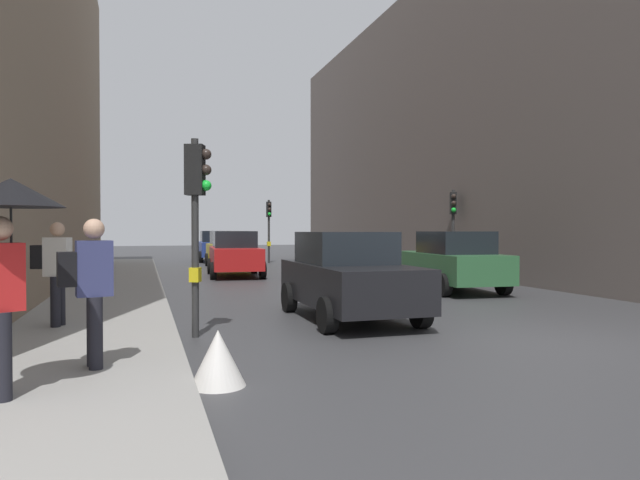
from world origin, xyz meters
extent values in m
plane|color=#38383A|center=(0.00, 0.00, 0.00)|extent=(120.00, 120.00, 0.00)
cube|color=gray|center=(-6.91, 6.00, 0.08)|extent=(2.73, 40.00, 0.16)
cube|color=#5B514C|center=(11.54, 13.78, 6.39)|extent=(12.00, 35.43, 12.78)
cylinder|color=#2D2D2D|center=(5.24, 11.39, 1.67)|extent=(0.12, 0.12, 3.35)
cube|color=black|center=(5.24, 11.39, 2.83)|extent=(0.34, 0.37, 0.84)
cube|color=yellow|center=(5.24, 11.39, 1.05)|extent=(0.25, 0.23, 0.24)
sphere|color=#2D231E|center=(5.17, 11.22, 3.09)|extent=(0.18, 0.18, 0.18)
sphere|color=#2D231E|center=(5.17, 11.22, 2.83)|extent=(0.18, 0.18, 0.18)
sphere|color=green|center=(5.17, 11.22, 2.57)|extent=(0.18, 0.18, 0.18)
cylinder|color=#2D2D2D|center=(-5.24, 2.07, 1.66)|extent=(0.12, 0.12, 3.32)
cube|color=black|center=(-5.24, 2.07, 2.80)|extent=(0.37, 0.33, 0.84)
cube|color=yellow|center=(-5.24, 2.07, 1.05)|extent=(0.22, 0.24, 0.24)
sphere|color=#2D231E|center=(-5.07, 2.00, 3.06)|extent=(0.18, 0.18, 0.18)
sphere|color=#2D231E|center=(-5.07, 2.00, 2.80)|extent=(0.18, 0.18, 0.18)
sphere|color=green|center=(-5.07, 2.00, 2.54)|extent=(0.18, 0.18, 0.18)
cylinder|color=#2D2D2D|center=(0.50, 22.63, 1.73)|extent=(0.12, 0.12, 3.46)
cube|color=black|center=(0.50, 22.63, 2.94)|extent=(0.25, 0.31, 0.84)
cube|color=yellow|center=(0.50, 22.63, 1.05)|extent=(0.20, 0.16, 0.24)
sphere|color=#2D231E|center=(0.50, 22.44, 3.20)|extent=(0.18, 0.18, 0.18)
sphere|color=#2D231E|center=(0.50, 22.44, 2.94)|extent=(0.18, 0.18, 0.18)
sphere|color=green|center=(0.50, 22.44, 2.68)|extent=(0.18, 0.18, 0.18)
cube|color=navy|center=(-2.10, 25.08, 0.72)|extent=(1.97, 4.27, 0.80)
cube|color=black|center=(-2.09, 25.32, 1.44)|extent=(1.68, 2.06, 0.64)
cylinder|color=black|center=(-1.25, 23.69, 0.32)|extent=(0.25, 0.65, 0.64)
cylinder|color=black|center=(-3.05, 23.76, 0.32)|extent=(0.25, 0.65, 0.64)
cylinder|color=black|center=(-1.14, 26.39, 0.32)|extent=(0.25, 0.65, 0.64)
cylinder|color=black|center=(-2.94, 26.46, 0.32)|extent=(0.25, 0.65, 0.64)
cube|color=black|center=(-2.13, 3.07, 0.72)|extent=(1.82, 4.21, 0.80)
cube|color=black|center=(-2.13, 3.32, 1.44)|extent=(1.61, 2.01, 0.64)
cylinder|color=black|center=(-1.23, 1.71, 0.32)|extent=(0.22, 0.64, 0.64)
cylinder|color=black|center=(-3.03, 1.72, 0.32)|extent=(0.22, 0.64, 0.64)
cylinder|color=black|center=(-1.22, 4.41, 0.32)|extent=(0.22, 0.64, 0.64)
cylinder|color=black|center=(-3.02, 4.42, 0.32)|extent=(0.22, 0.64, 0.64)
cube|color=red|center=(-2.66, 14.29, 0.72)|extent=(2.10, 4.32, 0.80)
cube|color=black|center=(-2.65, 14.54, 1.44)|extent=(1.74, 2.11, 0.64)
cylinder|color=black|center=(-1.86, 12.88, 0.32)|extent=(0.27, 0.65, 0.64)
cylinder|color=black|center=(-3.66, 13.01, 0.32)|extent=(0.27, 0.65, 0.64)
cylinder|color=black|center=(-1.67, 15.57, 0.32)|extent=(0.27, 0.65, 0.64)
cylinder|color=black|center=(-3.47, 15.70, 0.32)|extent=(0.27, 0.65, 0.64)
cube|color=#2D6038|center=(2.61, 7.10, 0.72)|extent=(2.09, 4.32, 0.80)
cube|color=black|center=(2.59, 6.85, 1.44)|extent=(1.74, 2.11, 0.64)
cylinder|color=black|center=(1.81, 8.51, 0.32)|extent=(0.26, 0.65, 0.64)
cylinder|color=black|center=(3.60, 8.38, 0.32)|extent=(0.26, 0.65, 0.64)
cylinder|color=black|center=(1.62, 5.82, 0.32)|extent=(0.26, 0.65, 0.64)
cylinder|color=black|center=(3.41, 5.69, 0.32)|extent=(0.26, 0.65, 0.64)
cube|color=yellow|center=(-2.11, 19.56, 0.72)|extent=(1.81, 4.21, 0.80)
cube|color=black|center=(-2.11, 19.81, 1.44)|extent=(1.61, 2.00, 0.64)
cylinder|color=black|center=(-1.22, 18.21, 0.32)|extent=(0.22, 0.64, 0.64)
cylinder|color=black|center=(-3.02, 18.22, 0.32)|extent=(0.22, 0.64, 0.64)
cylinder|color=black|center=(-1.21, 20.91, 0.32)|extent=(0.22, 0.64, 0.64)
cylinder|color=black|center=(-3.01, 20.92, 0.32)|extent=(0.22, 0.64, 0.64)
cylinder|color=black|center=(-7.35, -1.47, 0.58)|extent=(0.16, 0.16, 0.85)
cube|color=red|center=(-7.39, -1.38, 1.34)|extent=(0.47, 0.39, 0.66)
cylinder|color=black|center=(-7.30, -1.34, 1.59)|extent=(0.02, 0.02, 0.90)
cone|color=black|center=(-7.30, -1.34, 2.16)|extent=(1.00, 1.00, 0.28)
cylinder|color=black|center=(-6.65, -0.23, 0.58)|extent=(0.16, 0.16, 0.85)
cylinder|color=black|center=(-6.61, -0.43, 0.58)|extent=(0.16, 0.16, 0.85)
cube|color=navy|center=(-6.63, -0.33, 1.34)|extent=(0.44, 0.33, 0.66)
sphere|color=tan|center=(-6.63, -0.33, 1.81)|extent=(0.24, 0.24, 0.24)
cube|color=black|center=(-6.92, -0.39, 1.34)|extent=(0.25, 0.31, 0.40)
cylinder|color=black|center=(-7.44, 3.06, 0.58)|extent=(0.16, 0.16, 0.85)
cylinder|color=black|center=(-7.49, 2.86, 0.58)|extent=(0.16, 0.16, 0.85)
cube|color=silver|center=(-7.47, 2.96, 1.34)|extent=(0.45, 0.36, 0.66)
sphere|color=tan|center=(-7.47, 2.96, 1.81)|extent=(0.24, 0.24, 0.24)
cube|color=black|center=(-7.76, 3.04, 1.34)|extent=(0.27, 0.32, 0.40)
cone|color=silver|center=(-5.26, -1.00, 0.33)|extent=(0.64, 0.64, 0.65)
camera|label=1|loc=(-6.07, -7.44, 1.79)|focal=31.36mm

